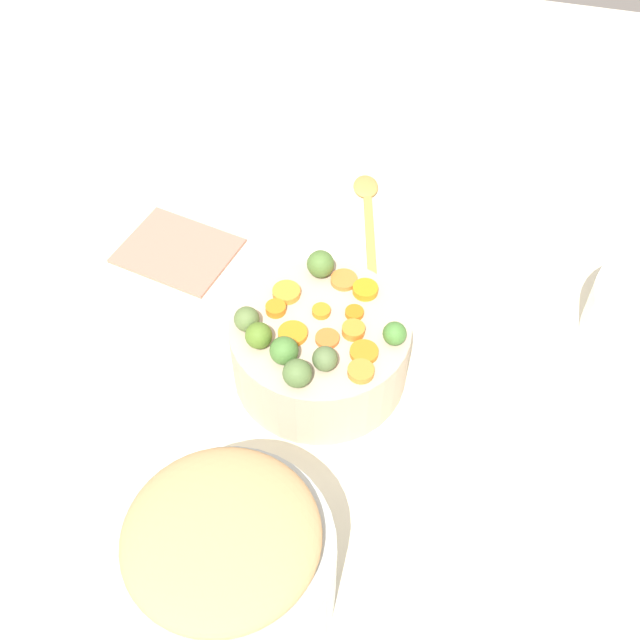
{
  "coord_description": "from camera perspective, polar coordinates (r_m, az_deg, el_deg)",
  "views": [
    {
      "loc": [
        -0.19,
        0.58,
        0.92
      ],
      "look_at": [
        -0.02,
        -0.05,
        0.14
      ],
      "focal_mm": 43.65,
      "sensor_mm": 36.0,
      "label": 1
    }
  ],
  "objects": [
    {
      "name": "brussels_sprout_6",
      "position": [
        0.97,
        0.37,
        -2.85
      ],
      "size": [
        0.03,
        0.03,
        0.03
      ],
      "primitive_type": "sphere",
      "color": "#546C3D",
      "rests_on": "serving_bowl_carrots"
    },
    {
      "name": "carrot_slice_4",
      "position": [
        1.04,
        2.54,
        0.54
      ],
      "size": [
        0.03,
        0.03,
        0.01
      ],
      "primitive_type": "cylinder",
      "rotation": [
        0.0,
        0.0,
        1.03
      ],
      "color": "orange",
      "rests_on": "serving_bowl_carrots"
    },
    {
      "name": "carrot_slice_7",
      "position": [
        0.98,
        3.01,
        -3.78
      ],
      "size": [
        0.04,
        0.04,
        0.01
      ],
      "primitive_type": "cylinder",
      "rotation": [
        0.0,
        0.0,
        2.86
      ],
      "color": "orange",
      "rests_on": "serving_bowl_carrots"
    },
    {
      "name": "brussels_sprout_1",
      "position": [
        1.02,
        -5.39,
        0.07
      ],
      "size": [
        0.03,
        0.03,
        0.03
      ],
      "primitive_type": "sphere",
      "color": "#57703A",
      "rests_on": "serving_bowl_carrots"
    },
    {
      "name": "serving_bowl_carrots",
      "position": [
        1.07,
        -0.0,
        -2.15
      ],
      "size": [
        0.24,
        0.24,
        0.11
      ],
      "primitive_type": "cylinder",
      "color": "#BEAA8F",
      "rests_on": "tabletop"
    },
    {
      "name": "tabletop",
      "position": [
        1.1,
        -1.85,
        -5.95
      ],
      "size": [
        2.4,
        2.4,
        0.02
      ],
      "primitive_type": "cube",
      "color": "beige",
      "rests_on": "ground"
    },
    {
      "name": "brussels_sprout_0",
      "position": [
        1.08,
        0.05,
        4.13
      ],
      "size": [
        0.04,
        0.04,
        0.04
      ],
      "primitive_type": "sphere",
      "color": "#4D7232",
      "rests_on": "serving_bowl_carrots"
    },
    {
      "name": "stuffing_mound",
      "position": [
        0.83,
        -7.25,
        -15.44
      ],
      "size": [
        0.21,
        0.21,
        0.05
      ],
      "primitive_type": "ellipsoid",
      "color": "tan",
      "rests_on": "metal_pot"
    },
    {
      "name": "carrot_slice_5",
      "position": [
        1.06,
        -2.48,
        2.03
      ],
      "size": [
        0.05,
        0.05,
        0.01
      ],
      "primitive_type": "cylinder",
      "rotation": [
        0.0,
        0.0,
        2.88
      ],
      "color": "orange",
      "rests_on": "serving_bowl_carrots"
    },
    {
      "name": "carrot_slice_3",
      "position": [
        1.01,
        0.54,
        -1.37
      ],
      "size": [
        0.04,
        0.04,
        0.01
      ],
      "primitive_type": "cylinder",
      "rotation": [
        0.0,
        0.0,
        4.57
      ],
      "color": "orange",
      "rests_on": "serving_bowl_carrots"
    },
    {
      "name": "carrot_slice_6",
      "position": [
        1.02,
        -2.01,
        -0.99
      ],
      "size": [
        0.05,
        0.05,
        0.01
      ],
      "primitive_type": "cylinder",
      "rotation": [
        0.0,
        0.0,
        4.18
      ],
      "color": "orange",
      "rests_on": "serving_bowl_carrots"
    },
    {
      "name": "carrot_slice_9",
      "position": [
        1.0,
        3.24,
        -2.37
      ],
      "size": [
        0.05,
        0.05,
        0.01
      ],
      "primitive_type": "cylinder",
      "rotation": [
        0.0,
        0.0,
        2.18
      ],
      "color": "orange",
      "rests_on": "serving_bowl_carrots"
    },
    {
      "name": "dish_towel",
      "position": [
        1.29,
        -10.39,
        5.02
      ],
      "size": [
        0.2,
        0.17,
        0.01
      ],
      "primitive_type": "cube",
      "rotation": [
        0.0,
        0.0,
        -0.2
      ],
      "color": "#AA7561",
      "rests_on": "tabletop"
    },
    {
      "name": "brussels_sprout_4",
      "position": [
        0.98,
        -2.65,
        -2.25
      ],
      "size": [
        0.04,
        0.04,
        0.04
      ],
      "primitive_type": "sphere",
      "color": "#457632",
      "rests_on": "serving_bowl_carrots"
    },
    {
      "name": "brussels_sprout_2",
      "position": [
        0.96,
        -1.69,
        -3.93
      ],
      "size": [
        0.04,
        0.04,
        0.04
      ],
      "primitive_type": "sphere",
      "color": "#52703A",
      "rests_on": "serving_bowl_carrots"
    },
    {
      "name": "carrot_slice_10",
      "position": [
        1.04,
        0.09,
        0.66
      ],
      "size": [
        0.03,
        0.03,
        0.01
      ],
      "primitive_type": "cylinder",
      "rotation": [
        0.0,
        0.0,
        2.61
      ],
      "color": "orange",
      "rests_on": "serving_bowl_carrots"
    },
    {
      "name": "brussels_sprout_3",
      "position": [
        1.0,
        -4.54,
        -1.19
      ],
      "size": [
        0.04,
        0.04,
        0.04
      ],
      "primitive_type": "sphere",
      "color": "#527525",
      "rests_on": "serving_bowl_carrots"
    },
    {
      "name": "metal_pot",
      "position": [
        0.91,
        -6.69,
        -17.75
      ],
      "size": [
        0.24,
        0.24,
        0.13
      ],
      "primitive_type": "cylinder",
      "color": "#B4BDBD",
      "rests_on": "tabletop"
    },
    {
      "name": "brussels_sprout_5",
      "position": [
        1.01,
        5.49,
        -0.99
      ],
      "size": [
        0.03,
        0.03,
        0.03
      ],
      "primitive_type": "sphere",
      "color": "#447B33",
      "rests_on": "serving_bowl_carrots"
    },
    {
      "name": "carrot_slice_2",
      "position": [
        1.07,
        3.34,
        2.23
      ],
      "size": [
        0.05,
        0.05,
        0.01
      ],
      "primitive_type": "cylinder",
      "rotation": [
        0.0,
        0.0,
        5.86
      ],
      "color": "orange",
      "rests_on": "serving_bowl_carrots"
    },
    {
      "name": "wooden_spoon",
      "position": [
        1.33,
        3.57,
        7.94
      ],
      "size": [
        0.1,
        0.28,
        0.01
      ],
      "color": "#BA8D46",
      "rests_on": "tabletop"
    },
    {
      "name": "carrot_slice_8",
      "position": [
        1.04,
        -3.26,
        0.84
      ],
      "size": [
        0.04,
        0.04,
        0.01
      ],
      "primitive_type": "cylinder",
      "rotation": [
        0.0,
        0.0,
        3.48
      ],
      "color": "orange",
      "rests_on": "serving_bowl_carrots"
    },
    {
      "name": "carrot_slice_0",
      "position": [
        1.02,
        2.47,
        -0.75
      ],
      "size": [
        0.04,
        0.04,
        0.01
      ],
      "primitive_type": "cylinder",
      "rotation": [
        0.0,
        0.0,
        2.9
      ],
      "color": "orange",
      "rests_on": "serving_bowl_carrots"
    },
    {
      "name": "carrot_slice_1",
      "position": [
        1.08,
        1.76,
        2.96
      ],
      "size": [
        0.05,
        0.05,
        0.01
      ],
      "primitive_type": "cylinder",
      "rotation": [
        0.0,
        0.0,
        5.05
      ],
      "color": "orange",
      "rests_on": "serving_bowl_carrots"
    }
  ]
}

